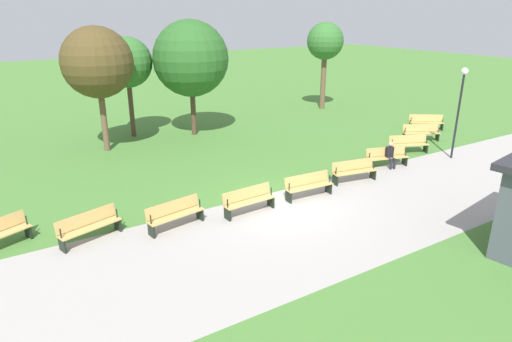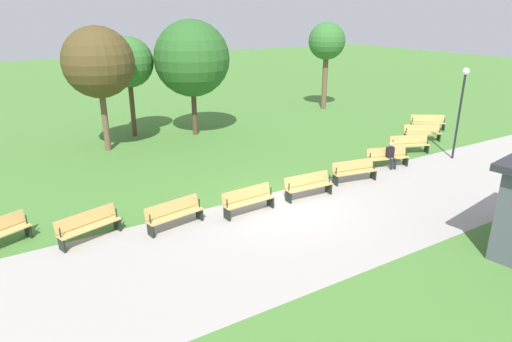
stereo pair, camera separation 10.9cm
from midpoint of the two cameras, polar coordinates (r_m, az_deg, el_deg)
name	(u,v)px [view 2 (the right image)]	position (r m, az deg, el deg)	size (l,w,h in m)	color
ground_plane	(281,205)	(16.41, 3.40, -4.41)	(120.00, 120.00, 0.00)	#477A33
path_paving	(312,225)	(15.08, 7.43, -6.84)	(43.78, 6.00, 0.01)	#A39E99
bench_0	(428,122)	(28.54, 21.28, 5.88)	(1.87, 1.54, 0.89)	tan
bench_1	(422,132)	(25.97, 20.67, 4.67)	(1.95, 1.38, 0.89)	tan
bench_2	(409,144)	(23.46, 19.21, 3.30)	(2.00, 1.20, 0.89)	tan
bench_3	(387,157)	(21.08, 16.64, 1.76)	(2.02, 1.01, 0.89)	tan
bench_4	(354,171)	(18.90, 12.65, 0.04)	(2.02, 0.80, 0.89)	tan
bench_5	(308,185)	(17.04, 6.90, -1.83)	(1.99, 0.58, 0.89)	tan
bench_6	(248,200)	(15.64, -0.80, -3.73)	(1.99, 0.58, 0.89)	tan
bench_7	(174,214)	(14.85, -10.23, -5.41)	(2.02, 0.80, 0.89)	tan
bench_8	(89,225)	(14.78, -20.49, -6.55)	(2.02, 1.01, 0.89)	tan
person_seated	(391,154)	(20.96, 17.10, 2.06)	(0.44, 0.58, 1.20)	black
tree_0	(192,59)	(25.25, -8.11, 14.09)	(4.13, 4.13, 6.34)	#4C3828
tree_1	(128,63)	(25.67, -15.97, 13.23)	(2.72, 2.72, 5.47)	#4C3828
tree_3	(98,63)	(23.18, -19.46, 12.97)	(3.42, 3.42, 6.11)	brown
tree_4	(327,42)	(32.45, 9.17, 16.00)	(2.55, 2.55, 6.02)	brown
lamp_post	(462,97)	(22.88, 25.04, 8.57)	(0.32, 0.32, 4.31)	black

